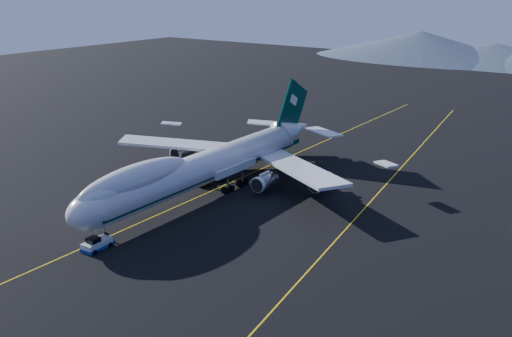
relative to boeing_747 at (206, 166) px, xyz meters
The scene contains 5 objects.
ground 5.81m from the boeing_747, 90.00° to the right, with size 500.00×500.00×0.00m, color black.
taxiway_line_main 5.80m from the boeing_747, 90.00° to the right, with size 0.25×220.00×0.01m, color yellow.
taxiway_line_side 32.14m from the boeing_747, 18.38° to the left, with size 0.25×200.00×0.01m, color yellow.
boeing_747 is the anchor object (origin of this frame).
pushback_tug 30.35m from the boeing_747, 85.84° to the right, with size 3.08×5.14×2.19m.
Camera 1 is at (71.59, -82.78, 41.00)m, focal length 40.00 mm.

